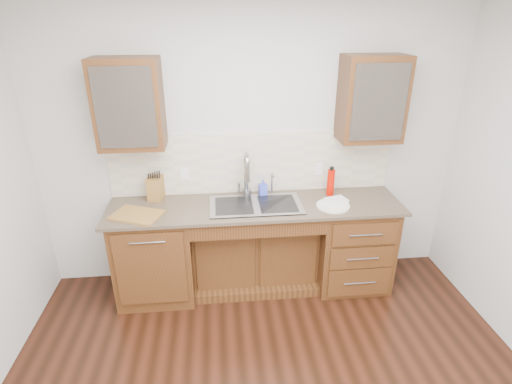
{
  "coord_description": "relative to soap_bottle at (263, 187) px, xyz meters",
  "views": [
    {
      "loc": [
        -0.33,
        -1.85,
        2.51
      ],
      "look_at": [
        0.0,
        1.4,
        1.05
      ],
      "focal_mm": 28.0,
      "sensor_mm": 36.0,
      "label": 1
    }
  ],
  "objects": [
    {
      "name": "upper_cabinet_left",
      "position": [
        -1.14,
        -0.05,
        0.83
      ],
      "size": [
        0.55,
        0.34,
        0.75
      ],
      "primitive_type": "cube",
      "color": "#593014",
      "rests_on": "wall_back"
    },
    {
      "name": "filter_tap",
      "position": [
        0.09,
        0.02,
        0.04
      ],
      "size": [
        0.02,
        0.02,
        0.24
      ],
      "primitive_type": "cylinder",
      "color": "#999993",
      "rests_on": "countertop"
    },
    {
      "name": "cup_left_a",
      "position": [
        -1.24,
        -0.05,
        0.78
      ],
      "size": [
        0.15,
        0.15,
        0.1
      ],
      "primitive_type": "imported",
      "rotation": [
        0.0,
        0.0,
        -0.23
      ],
      "color": "silver",
      "rests_on": "upper_cabinet_left"
    },
    {
      "name": "base_cabinet_center",
      "position": [
        -0.09,
        -0.1,
        -0.64
      ],
      "size": [
        1.2,
        0.44,
        0.7
      ],
      "primitive_type": "cube",
      "color": "#593014",
      "rests_on": "ground"
    },
    {
      "name": "cup_right_b",
      "position": [
        1.01,
        -0.05,
        0.78
      ],
      "size": [
        0.11,
        0.11,
        0.09
      ],
      "primitive_type": "imported",
      "rotation": [
        0.0,
        0.0,
        0.29
      ],
      "color": "white",
      "rests_on": "upper_cabinet_right"
    },
    {
      "name": "cup_right_a",
      "position": [
        0.86,
        -0.05,
        0.78
      ],
      "size": [
        0.15,
        0.15,
        0.09
      ],
      "primitive_type": "imported",
      "rotation": [
        0.0,
        0.0,
        -0.34
      ],
      "color": "white",
      "rests_on": "upper_cabinet_right"
    },
    {
      "name": "wall_back",
      "position": [
        -0.09,
        0.17,
        0.36
      ],
      "size": [
        4.0,
        0.1,
        2.7
      ],
      "primitive_type": "cube",
      "color": "silver",
      "rests_on": "ground"
    },
    {
      "name": "upper_cabinet_right",
      "position": [
        0.96,
        -0.05,
        0.83
      ],
      "size": [
        0.55,
        0.34,
        0.75
      ],
      "primitive_type": "cube",
      "color": "#593014",
      "rests_on": "wall_back"
    },
    {
      "name": "water_bottle",
      "position": [
        0.65,
        -0.06,
        0.05
      ],
      "size": [
        0.09,
        0.09,
        0.26
      ],
      "primitive_type": "cylinder",
      "rotation": [
        0.0,
        0.0,
        -0.39
      ],
      "color": "red",
      "rests_on": "countertop"
    },
    {
      "name": "soap_bottle",
      "position": [
        0.0,
        0.0,
        0.0
      ],
      "size": [
        0.08,
        0.08,
        0.16
      ],
      "primitive_type": "imported",
      "rotation": [
        0.0,
        0.0,
        0.12
      ],
      "color": "#4154E1",
      "rests_on": "countertop"
    },
    {
      "name": "outlet_right",
      "position": [
        0.56,
        0.09,
        0.13
      ],
      "size": [
        0.08,
        0.01,
        0.12
      ],
      "primitive_type": "cube",
      "color": "white",
      "rests_on": "backsplash"
    },
    {
      "name": "base_cabinet_right",
      "position": [
        0.86,
        -0.19,
        -0.55
      ],
      "size": [
        0.7,
        0.62,
        0.88
      ],
      "primitive_type": "cube",
      "color": "#593014",
      "rests_on": "ground"
    },
    {
      "name": "knife_block",
      "position": [
        -1.01,
        0.03,
        0.03
      ],
      "size": [
        0.16,
        0.22,
        0.22
      ],
      "primitive_type": "cube",
      "rotation": [
        0.0,
        0.0,
        -0.18
      ],
      "color": "#986234",
      "rests_on": "countertop"
    },
    {
      "name": "faucet",
      "position": [
        -0.16,
        0.01,
        0.12
      ],
      "size": [
        0.04,
        0.04,
        0.4
      ],
      "primitive_type": "cylinder",
      "color": "#999993",
      "rests_on": "countertop"
    },
    {
      "name": "cup_left_b",
      "position": [
        -1.02,
        -0.05,
        0.78
      ],
      "size": [
        0.11,
        0.11,
        0.09
      ],
      "primitive_type": "imported",
      "rotation": [
        0.0,
        0.0,
        0.27
      ],
      "color": "white",
      "rests_on": "upper_cabinet_left"
    },
    {
      "name": "plate",
      "position": [
        0.6,
        -0.32,
        -0.07
      ],
      "size": [
        0.36,
        0.36,
        0.02
      ],
      "primitive_type": "cylinder",
      "rotation": [
        0.0,
        0.0,
        0.24
      ],
      "color": "silver",
      "rests_on": "countertop"
    },
    {
      "name": "sink",
      "position": [
        -0.09,
        -0.22,
        -0.17
      ],
      "size": [
        0.84,
        0.46,
        0.19
      ],
      "primitive_type": "cube",
      "color": "#9E9EA5",
      "rests_on": "countertop"
    },
    {
      "name": "cutting_board",
      "position": [
        -1.14,
        -0.32,
        -0.07
      ],
      "size": [
        0.49,
        0.42,
        0.02
      ],
      "primitive_type": "cube",
      "rotation": [
        0.0,
        0.0,
        -0.4
      ],
      "color": "#946340",
      "rests_on": "countertop"
    },
    {
      "name": "outlet_left",
      "position": [
        -0.74,
        0.09,
        0.13
      ],
      "size": [
        0.08,
        0.01,
        0.12
      ],
      "primitive_type": "cube",
      "color": "white",
      "rests_on": "backsplash"
    },
    {
      "name": "backsplash",
      "position": [
        -0.09,
        0.11,
        0.21
      ],
      "size": [
        2.7,
        0.02,
        0.59
      ],
      "primitive_type": "cube",
      "color": "beige",
      "rests_on": "wall_back"
    },
    {
      "name": "dish_towel",
      "position": [
        0.65,
        -0.26,
        -0.05
      ],
      "size": [
        0.22,
        0.19,
        0.03
      ],
      "primitive_type": "cube",
      "rotation": [
        0.0,
        0.0,
        0.29
      ],
      "color": "white",
      "rests_on": "plate"
    },
    {
      "name": "base_cabinet_left",
      "position": [
        -1.04,
        -0.19,
        -0.55
      ],
      "size": [
        0.7,
        0.62,
        0.88
      ],
      "primitive_type": "cube",
      "color": "#593014",
      "rests_on": "ground"
    },
    {
      "name": "countertop",
      "position": [
        -0.09,
        -0.21,
        -0.1
      ],
      "size": [
        2.7,
        0.65,
        0.03
      ],
      "primitive_type": "cube",
      "color": "#84705B",
      "rests_on": "base_cabinet_left"
    }
  ]
}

